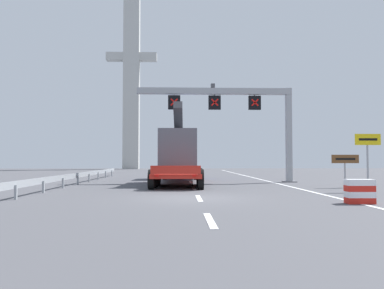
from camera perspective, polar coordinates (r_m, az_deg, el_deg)
ground at (r=16.30m, az=-0.13°, el=-8.04°), size 112.00×112.00×0.00m
lane_markings at (r=45.23m, az=-0.84°, el=-4.36°), size 0.20×72.57×0.01m
edge_line_right at (r=29.04m, az=11.51°, el=-5.47°), size 0.20×63.00×0.01m
overhead_lane_gantry at (r=28.02m, az=6.62°, el=5.69°), size 11.53×0.90×7.17m
heavy_haul_truck_red at (r=28.20m, az=-1.86°, el=-1.57°), size 3.33×14.12×5.30m
exit_sign_yellow at (r=21.60m, az=24.87°, el=-0.53°), size 1.34×0.15×2.97m
tourist_info_sign_brown at (r=23.97m, az=22.00°, el=-2.50°), size 1.61×0.15×1.92m
crash_barrier_striped at (r=15.51m, az=23.85°, el=-6.46°), size 1.02×0.53×0.90m
guardrail_left at (r=27.65m, az=-16.03°, el=-4.43°), size 0.13×25.17×0.76m
bridge_pylon_distant at (r=69.87m, az=-9.05°, el=10.07°), size 9.00×2.00×32.37m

